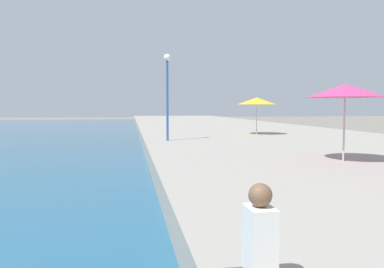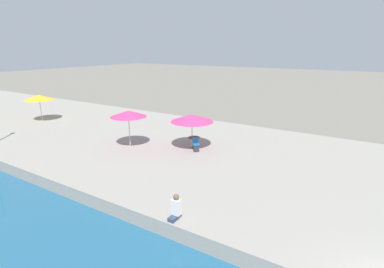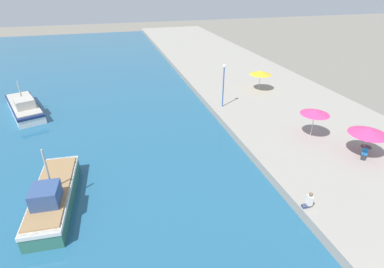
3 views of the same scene
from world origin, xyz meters
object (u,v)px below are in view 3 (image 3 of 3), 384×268
(fishing_boat_mid, at_px, (24,107))
(cafe_umbrella_striped, at_px, (261,73))
(cafe_umbrella_pink, at_px, (369,131))
(lamppost, at_px, (224,78))
(person_at_quay, at_px, (309,201))
(cafe_umbrella_white, at_px, (315,112))
(cafe_table, at_px, (365,149))
(cafe_chair_left, at_px, (364,156))
(fishing_boat_near, at_px, (53,195))

(fishing_boat_mid, height_order, cafe_umbrella_striped, fishing_boat_mid)
(cafe_umbrella_pink, height_order, lamppost, lamppost)
(person_at_quay, bearing_deg, cafe_umbrella_white, 53.85)
(cafe_umbrella_white, height_order, cafe_table, cafe_umbrella_white)
(cafe_table, bearing_deg, lamppost, 119.77)
(cafe_table, height_order, person_at_quay, person_at_quay)
(fishing_boat_mid, distance_m, person_at_quay, 29.56)
(cafe_chair_left, height_order, person_at_quay, person_at_quay)
(fishing_boat_mid, relative_size, person_at_quay, 8.57)
(fishing_boat_near, distance_m, lamppost, 19.50)
(cafe_umbrella_pink, bearing_deg, cafe_umbrella_white, 117.21)
(cafe_umbrella_white, bearing_deg, fishing_boat_mid, 150.96)
(fishing_boat_mid, bearing_deg, cafe_chair_left, -54.20)
(fishing_boat_near, xyz_separation_m, person_at_quay, (14.98, -5.20, 0.33))
(cafe_umbrella_white, height_order, lamppost, lamppost)
(cafe_umbrella_pink, bearing_deg, person_at_quay, -152.31)
(cafe_table, relative_size, cafe_chair_left, 0.88)
(fishing_boat_near, xyz_separation_m, cafe_umbrella_striped, (21.95, 14.83, 2.05))
(cafe_chair_left, bearing_deg, cafe_umbrella_pink, -76.43)
(fishing_boat_mid, relative_size, cafe_chair_left, 9.81)
(fishing_boat_mid, relative_size, cafe_umbrella_striped, 3.47)
(cafe_umbrella_white, bearing_deg, cafe_umbrella_striped, 84.14)
(cafe_chair_left, relative_size, person_at_quay, 0.87)
(fishing_boat_mid, distance_m, cafe_table, 32.96)
(lamppost, bearing_deg, cafe_umbrella_white, -59.73)
(cafe_umbrella_pink, relative_size, cafe_chair_left, 3.12)
(fishing_boat_mid, xyz_separation_m, cafe_chair_left, (27.06, -18.50, 0.30))
(cafe_umbrella_striped, bearing_deg, cafe_table, -86.93)
(person_at_quay, bearing_deg, lamppost, 87.37)
(cafe_umbrella_white, xyz_separation_m, person_at_quay, (-5.72, -7.83, -1.85))
(cafe_umbrella_striped, distance_m, lamppost, 7.29)
(cafe_chair_left, relative_size, lamppost, 0.20)
(cafe_chair_left, height_order, lamppost, lamppost)
(person_at_quay, bearing_deg, fishing_boat_near, 160.86)
(cafe_table, distance_m, lamppost, 14.49)
(cafe_chair_left, bearing_deg, cafe_umbrella_striped, -41.20)
(cafe_chair_left, bearing_deg, person_at_quay, 73.12)
(cafe_umbrella_striped, xyz_separation_m, cafe_chair_left, (0.33, -16.56, -1.86))
(person_at_quay, xyz_separation_m, lamppost, (0.75, 16.34, 2.63))
(cafe_umbrella_striped, relative_size, cafe_table, 3.22)
(cafe_table, bearing_deg, cafe_umbrella_white, 118.67)
(cafe_umbrella_white, height_order, cafe_chair_left, cafe_umbrella_white)
(fishing_boat_near, xyz_separation_m, cafe_umbrella_white, (20.70, 2.63, 2.18))
(cafe_chair_left, bearing_deg, cafe_umbrella_white, -22.39)
(fishing_boat_near, height_order, cafe_umbrella_pink, fishing_boat_near)
(cafe_chair_left, xyz_separation_m, person_at_quay, (-7.30, -3.47, 0.14))
(cafe_umbrella_striped, height_order, lamppost, lamppost)
(cafe_umbrella_pink, bearing_deg, fishing_boat_near, 177.03)
(cafe_umbrella_striped, bearing_deg, cafe_umbrella_pink, -87.49)
(person_at_quay, distance_m, lamppost, 16.56)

